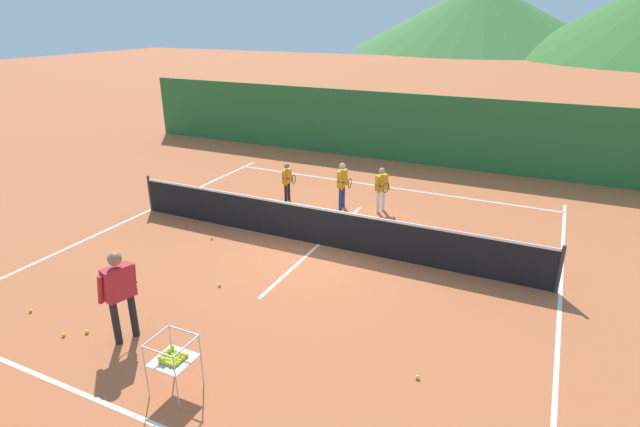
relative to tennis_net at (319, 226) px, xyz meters
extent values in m
plane|color=#BC6038|center=(0.00, 0.00, -0.50)|extent=(120.00, 120.00, 0.00)
cube|color=white|center=(0.00, -6.23, -0.50)|extent=(10.86, 0.08, 0.01)
cube|color=white|center=(0.00, 4.95, -0.50)|extent=(10.86, 0.08, 0.01)
cube|color=white|center=(-5.43, 0.00, -0.50)|extent=(0.08, 11.17, 0.01)
cube|color=white|center=(5.43, 0.00, -0.50)|extent=(0.08, 11.17, 0.01)
cube|color=white|center=(0.00, 0.00, -0.50)|extent=(0.08, 5.60, 0.01)
cylinder|color=#333338|center=(-5.34, 0.00, 0.03)|extent=(0.08, 0.08, 1.05)
cylinder|color=#333338|center=(5.34, 0.00, 0.03)|extent=(0.08, 0.08, 1.05)
cube|color=black|center=(0.00, 0.00, -0.04)|extent=(10.60, 0.02, 0.92)
cube|color=white|center=(0.00, 0.00, 0.45)|extent=(10.60, 0.03, 0.06)
cylinder|color=black|center=(-1.40, -5.07, -0.09)|extent=(0.12, 0.12, 0.83)
cylinder|color=black|center=(-1.31, -4.76, -0.09)|extent=(0.12, 0.12, 0.83)
cube|color=#B2262D|center=(-1.36, -4.91, 0.62)|extent=(0.36, 0.54, 0.58)
sphere|color=#996B4C|center=(-1.36, -4.91, 1.06)|extent=(0.23, 0.23, 0.23)
cylinder|color=#B2262D|center=(-1.50, -5.16, 0.58)|extent=(0.24, 0.15, 0.57)
cylinder|color=#B2262D|center=(-1.31, -4.63, 0.58)|extent=(0.19, 0.13, 0.57)
torus|color=#262628|center=(-1.56, -4.55, 0.53)|extent=(0.11, 0.29, 0.29)
cylinder|color=black|center=(-1.33, -4.63, 0.53)|extent=(0.22, 0.09, 0.03)
cylinder|color=black|center=(-2.20, 2.49, -0.21)|extent=(0.09, 0.09, 0.59)
cylinder|color=black|center=(-2.18, 2.26, -0.21)|extent=(0.09, 0.09, 0.59)
cube|color=orange|center=(-2.19, 2.37, 0.30)|extent=(0.20, 0.36, 0.41)
sphere|color=#996B4C|center=(-2.19, 2.37, 0.61)|extent=(0.16, 0.16, 0.16)
cylinder|color=orange|center=(-2.16, 2.58, 0.27)|extent=(0.17, 0.08, 0.40)
cylinder|color=orange|center=(-2.14, 2.18, 0.27)|extent=(0.13, 0.07, 0.41)
torus|color=#262628|center=(-1.87, 2.20, 0.28)|extent=(0.05, 0.29, 0.29)
cylinder|color=black|center=(-2.12, 2.18, 0.28)|extent=(0.22, 0.05, 0.03)
cylinder|color=navy|center=(-0.49, 2.66, -0.16)|extent=(0.10, 0.10, 0.68)
cylinder|color=navy|center=(-0.46, 2.40, -0.16)|extent=(0.10, 0.10, 0.68)
cube|color=orange|center=(-0.47, 2.53, 0.41)|extent=(0.22, 0.42, 0.47)
sphere|color=#DBAD84|center=(-0.47, 2.53, 0.77)|extent=(0.19, 0.19, 0.19)
cylinder|color=orange|center=(-0.44, 2.77, 0.38)|extent=(0.19, 0.09, 0.46)
cylinder|color=orange|center=(-0.42, 2.30, 0.38)|extent=(0.15, 0.08, 0.47)
torus|color=#262628|center=(-0.15, 2.33, 0.37)|extent=(0.05, 0.29, 0.29)
cylinder|color=black|center=(-0.40, 2.31, 0.37)|extent=(0.22, 0.05, 0.03)
cylinder|color=silver|center=(0.66, 2.90, -0.18)|extent=(0.10, 0.10, 0.64)
cylinder|color=silver|center=(0.59, 2.66, -0.18)|extent=(0.10, 0.10, 0.64)
cube|color=orange|center=(0.63, 2.78, 0.37)|extent=(0.28, 0.42, 0.45)
sphere|color=tan|center=(0.63, 2.78, 0.71)|extent=(0.18, 0.18, 0.18)
cylinder|color=orange|center=(0.74, 2.97, 0.34)|extent=(0.19, 0.12, 0.44)
cylinder|color=orange|center=(0.59, 2.56, 0.33)|extent=(0.15, 0.10, 0.44)
torus|color=#262628|center=(0.85, 2.48, 0.34)|extent=(0.10, 0.29, 0.29)
cylinder|color=black|center=(0.62, 2.55, 0.34)|extent=(0.22, 0.09, 0.03)
cylinder|color=#B7B7BC|center=(-0.01, -5.28, -0.05)|extent=(0.02, 0.02, 0.89)
cylinder|color=#B7B7BC|center=(0.55, -5.28, -0.05)|extent=(0.02, 0.02, 0.89)
cylinder|color=#B7B7BC|center=(-0.01, -5.84, -0.05)|extent=(0.02, 0.02, 0.89)
cylinder|color=#B7B7BC|center=(0.55, -5.84, -0.05)|extent=(0.02, 0.02, 0.89)
cube|color=#B7B7BC|center=(0.27, -5.56, 0.05)|extent=(0.56, 0.56, 0.01)
cube|color=#B7B7BC|center=(0.27, -5.28, 0.39)|extent=(0.56, 0.02, 0.02)
cube|color=#B7B7BC|center=(0.27, -5.84, 0.39)|extent=(0.56, 0.02, 0.02)
cube|color=#B7B7BC|center=(-0.01, -5.56, 0.39)|extent=(0.02, 0.56, 0.02)
cube|color=#B7B7BC|center=(0.55, -5.56, 0.39)|extent=(0.02, 0.56, 0.02)
sphere|color=yellow|center=(0.15, -5.68, 0.08)|extent=(0.07, 0.07, 0.07)
sphere|color=yellow|center=(0.14, -5.62, 0.08)|extent=(0.07, 0.07, 0.07)
sphere|color=yellow|center=(0.14, -5.56, 0.08)|extent=(0.07, 0.07, 0.07)
sphere|color=yellow|center=(0.14, -5.49, 0.09)|extent=(0.07, 0.07, 0.07)
sphere|color=yellow|center=(0.15, -5.43, 0.09)|extent=(0.07, 0.07, 0.07)
sphere|color=yellow|center=(0.21, -5.69, 0.08)|extent=(0.07, 0.07, 0.07)
sphere|color=yellow|center=(0.21, -5.63, 0.09)|extent=(0.07, 0.07, 0.07)
sphere|color=yellow|center=(0.20, -5.56, 0.08)|extent=(0.07, 0.07, 0.07)
sphere|color=yellow|center=(0.21, -5.49, 0.08)|extent=(0.07, 0.07, 0.07)
sphere|color=yellow|center=(0.21, -5.43, 0.09)|extent=(0.07, 0.07, 0.07)
sphere|color=yellow|center=(0.28, -5.68, 0.08)|extent=(0.07, 0.07, 0.07)
sphere|color=yellow|center=(0.28, -5.62, 0.09)|extent=(0.07, 0.07, 0.07)
sphere|color=yellow|center=(0.28, -5.56, 0.09)|extent=(0.07, 0.07, 0.07)
sphere|color=yellow|center=(0.27, -5.50, 0.08)|extent=(0.07, 0.07, 0.07)
sphere|color=yellow|center=(0.27, -5.43, 0.08)|extent=(0.07, 0.07, 0.07)
sphere|color=yellow|center=(0.34, -5.68, 0.09)|extent=(0.07, 0.07, 0.07)
sphere|color=yellow|center=(0.33, -5.62, 0.08)|extent=(0.07, 0.07, 0.07)
sphere|color=yellow|center=(0.34, -5.56, 0.08)|extent=(0.07, 0.07, 0.07)
sphere|color=yellow|center=(0.33, -5.49, 0.09)|extent=(0.07, 0.07, 0.07)
sphere|color=yellow|center=(0.34, -5.42, 0.08)|extent=(0.07, 0.07, 0.07)
sphere|color=yellow|center=(0.40, -5.68, 0.08)|extent=(0.07, 0.07, 0.07)
sphere|color=yellow|center=(0.41, -5.62, 0.08)|extent=(0.07, 0.07, 0.07)
sphere|color=yellow|center=(0.40, -5.56, 0.08)|extent=(0.07, 0.07, 0.07)
sphere|color=yellow|center=(0.41, -5.49, 0.09)|extent=(0.07, 0.07, 0.07)
sphere|color=yellow|center=(0.41, -5.42, 0.09)|extent=(0.07, 0.07, 0.07)
sphere|color=yellow|center=(0.15, -5.69, 0.14)|extent=(0.07, 0.07, 0.07)
sphere|color=yellow|center=(0.15, -5.62, 0.14)|extent=(0.07, 0.07, 0.07)
sphere|color=yellow|center=(0.14, -5.55, 0.13)|extent=(0.07, 0.07, 0.07)
sphere|color=yellow|center=(0.15, -5.49, 0.14)|extent=(0.07, 0.07, 0.07)
sphere|color=yellow|center=(0.15, -5.42, 0.14)|extent=(0.07, 0.07, 0.07)
sphere|color=yellow|center=(0.21, -5.69, 0.14)|extent=(0.07, 0.07, 0.07)
sphere|color=yellow|center=(-3.66, -5.08, -0.47)|extent=(0.07, 0.07, 0.07)
sphere|color=yellow|center=(-2.43, -5.35, -0.47)|extent=(0.07, 0.07, 0.07)
sphere|color=yellow|center=(-0.99, -2.74, -0.47)|extent=(0.07, 0.07, 0.07)
sphere|color=yellow|center=(3.48, -3.76, -0.47)|extent=(0.07, 0.07, 0.07)
sphere|color=yellow|center=(-2.57, -0.90, -0.47)|extent=(0.07, 0.07, 0.07)
sphere|color=yellow|center=(-2.13, -5.11, -0.47)|extent=(0.07, 0.07, 0.07)
cube|color=#286B33|center=(0.00, 8.10, 0.80)|extent=(23.90, 0.08, 2.59)
cone|color=#427A38|center=(-8.67, 77.91, 4.70)|extent=(40.76, 40.76, 10.41)
camera|label=1|loc=(4.80, -10.06, 4.76)|focal=28.07mm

